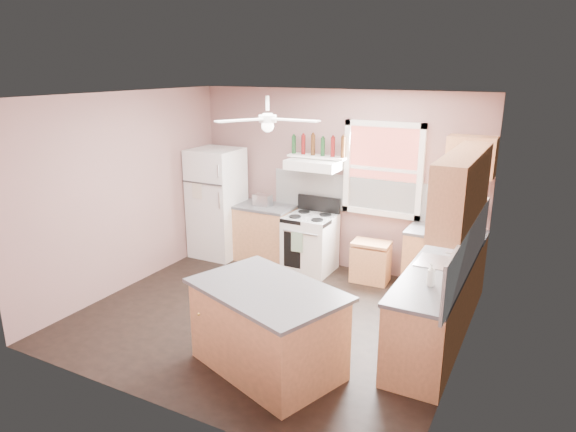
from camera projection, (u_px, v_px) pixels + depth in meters
The scene contains 32 objects.
floor at pixel (270, 317), 6.42m from camera, with size 4.50×4.50×0.00m, color black.
ceiling at pixel (267, 96), 5.66m from camera, with size 4.50×4.50×0.00m, color white.
wall_back at pixel (335, 180), 7.76m from camera, with size 4.50×0.05×2.70m, color #7E5B56.
wall_right at pixel (470, 243), 5.02m from camera, with size 0.05×4.00×2.70m, color #7E5B56.
wall_left at pixel (126, 192), 7.06m from camera, with size 0.05×4.00×2.70m, color #7E5B56.
backsplash_back at pixel (362, 196), 7.57m from camera, with size 2.90×0.03×0.55m, color white.
backsplash_right at pixel (469, 250), 5.34m from camera, with size 0.03×2.60×0.55m, color white.
window_view at pixel (383, 169), 7.32m from camera, with size 1.00×0.02×1.20m, color brown.
window_frame at pixel (383, 169), 7.29m from camera, with size 1.16×0.07×1.36m, color white.
refrigerator at pixel (217, 203), 8.32m from camera, with size 0.75×0.72×1.76m, color white.
base_cabinet_left at pixel (265, 234), 8.22m from camera, with size 0.90×0.60×0.86m, color #A87246.
counter_left at pixel (264, 207), 8.09m from camera, with size 0.92×0.62×0.04m, color #49494B.
toaster at pixel (263, 200), 8.04m from camera, with size 0.28×0.16×0.18m, color silver.
stove at pixel (310, 243), 7.77m from camera, with size 0.70×0.64×0.86m, color white.
range_hood at pixel (314, 164), 7.55m from camera, with size 0.78×0.50×0.14m, color white.
bottle_shelf at pixel (318, 157), 7.63m from camera, with size 0.90×0.26×0.03m, color white.
cart at pixel (370, 264), 7.41m from camera, with size 0.53×0.35×0.53m, color #A87246.
base_cabinet_corner at pixel (443, 264), 6.96m from camera, with size 1.00×0.60×0.86m, color #A87246.
base_cabinet_right at pixel (435, 309), 5.68m from camera, with size 0.60×2.20×0.86m, color #A87246.
counter_corner at pixel (446, 233), 6.83m from camera, with size 1.02×0.62×0.04m, color #49494B.
counter_right at pixel (438, 271), 5.56m from camera, with size 0.62×2.22×0.04m, color #49494B.
sink at pixel (442, 264), 5.73m from camera, with size 0.55×0.45×0.03m, color silver.
faucet at pixel (457, 260), 5.63m from camera, with size 0.03×0.03×0.14m, color silver.
upper_cabinet_right at pixel (462, 188), 5.41m from camera, with size 0.33×1.80×0.76m, color #A87246.
upper_cabinet_corner at pixel (471, 157), 6.57m from camera, with size 0.60×0.33×0.52m, color #A87246.
paper_towel at pixel (476, 206), 6.72m from camera, with size 0.12×0.12×0.26m, color white.
island at pixel (268, 330), 5.22m from camera, with size 1.45×0.92×0.86m, color #A87246.
island_top at pixel (267, 290), 5.10m from camera, with size 1.54×1.00×0.04m, color #49494B.
ceiling_fan_hub at pixel (268, 119), 5.73m from camera, with size 0.20×0.20×0.08m, color white.
soap_bottle at pixel (431, 275), 5.11m from camera, with size 0.09×0.09×0.23m, color silver.
red_caddy at pixel (451, 240), 6.32m from camera, with size 0.18×0.12×0.10m, color red.
wine_bottles at pixel (318, 146), 7.58m from camera, with size 0.86×0.06×0.31m.
Camera 1 is at (2.92, -5.03, 3.02)m, focal length 32.00 mm.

